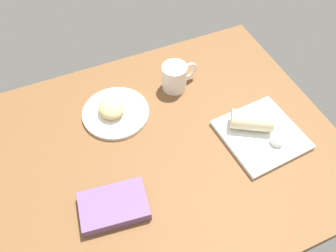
# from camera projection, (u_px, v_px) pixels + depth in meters

# --- Properties ---
(dining_table) EXTENTS (1.10, 0.90, 0.04)m
(dining_table) POSITION_uv_depth(u_px,v_px,m) (166.00, 149.00, 1.12)
(dining_table) COLOR brown
(dining_table) RESTS_ON ground
(round_plate) EXTENTS (0.23, 0.23, 0.01)m
(round_plate) POSITION_uv_depth(u_px,v_px,m) (116.00, 113.00, 1.18)
(round_plate) COLOR white
(round_plate) RESTS_ON dining_table
(scone_pastry) EXTENTS (0.09, 0.10, 0.05)m
(scone_pastry) POSITION_uv_depth(u_px,v_px,m) (111.00, 108.00, 1.15)
(scone_pastry) COLOR tan
(scone_pastry) RESTS_ON round_plate
(square_plate) EXTENTS (0.26, 0.26, 0.02)m
(square_plate) POSITION_uv_depth(u_px,v_px,m) (261.00, 135.00, 1.12)
(square_plate) COLOR white
(square_plate) RESTS_ON dining_table
(sauce_cup) EXTENTS (0.04, 0.04, 0.02)m
(sauce_cup) POSITION_uv_depth(u_px,v_px,m) (277.00, 140.00, 1.09)
(sauce_cup) COLOR silver
(sauce_cup) RESTS_ON square_plate
(breakfast_wrap) EXTENTS (0.15, 0.12, 0.06)m
(breakfast_wrap) POSITION_uv_depth(u_px,v_px,m) (252.00, 121.00, 1.11)
(breakfast_wrap) COLOR beige
(breakfast_wrap) RESTS_ON square_plate
(book_stack) EXTENTS (0.20, 0.15, 0.04)m
(book_stack) POSITION_uv_depth(u_px,v_px,m) (114.00, 206.00, 0.96)
(book_stack) COLOR #6B4C7A
(book_stack) RESTS_ON dining_table
(coffee_mug) EXTENTS (0.14, 0.09, 0.10)m
(coffee_mug) POSITION_uv_depth(u_px,v_px,m) (175.00, 77.00, 1.23)
(coffee_mug) COLOR white
(coffee_mug) RESTS_ON dining_table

